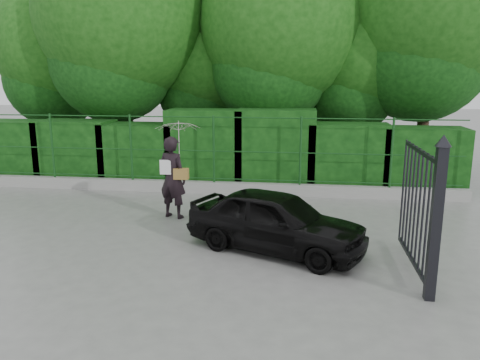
# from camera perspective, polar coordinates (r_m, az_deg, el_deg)

# --- Properties ---
(ground) EXTENTS (80.00, 80.00, 0.00)m
(ground) POSITION_cam_1_polar(r_m,az_deg,el_deg) (8.70, -11.43, -8.65)
(ground) COLOR gray
(kerb) EXTENTS (14.00, 0.25, 0.30)m
(kerb) POSITION_cam_1_polar(r_m,az_deg,el_deg) (12.80, -4.92, -0.85)
(kerb) COLOR #9E9E99
(kerb) RESTS_ON ground
(fence) EXTENTS (14.13, 0.06, 1.80)m
(fence) POSITION_cam_1_polar(r_m,az_deg,el_deg) (12.55, -4.02, 3.78)
(fence) COLOR #144317
(fence) RESTS_ON kerb
(hedge) EXTENTS (14.20, 1.20, 2.20)m
(hedge) POSITION_cam_1_polar(r_m,az_deg,el_deg) (13.59, -3.85, 3.44)
(hedge) COLOR black
(hedge) RESTS_ON ground
(trees) EXTENTS (17.10, 6.15, 8.08)m
(trees) POSITION_cam_1_polar(r_m,az_deg,el_deg) (15.53, 1.82, 18.14)
(trees) COLOR black
(trees) RESTS_ON ground
(gate) EXTENTS (0.22, 2.33, 2.36)m
(gate) POSITION_cam_1_polar(r_m,az_deg,el_deg) (7.41, 21.87, -3.42)
(gate) COLOR black
(gate) RESTS_ON ground
(woman) EXTENTS (1.03, 1.00, 2.17)m
(woman) POSITION_cam_1_polar(r_m,az_deg,el_deg) (10.36, -7.76, 3.01)
(woman) COLOR black
(woman) RESTS_ON ground
(car) EXTENTS (3.54, 2.51, 1.12)m
(car) POSITION_cam_1_polar(r_m,az_deg,el_deg) (8.48, 4.39, -4.98)
(car) COLOR black
(car) RESTS_ON ground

